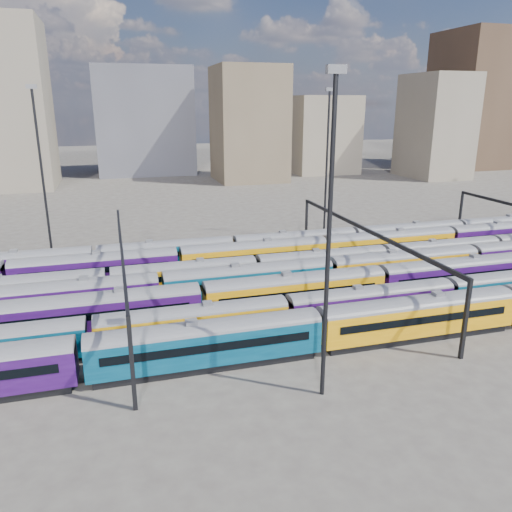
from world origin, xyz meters
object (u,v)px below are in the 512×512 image
object	(u,v)px
rake_1	(287,309)
rake_2	(202,298)
mast_2	(329,230)
rake_0	(506,301)

from	to	relation	value
rake_1	rake_2	size ratio (longest dim) A/B	0.90
mast_2	rake_2	bearing A→B (deg)	112.44
mast_2	rake_1	bearing A→B (deg)	85.01
rake_0	rake_2	size ratio (longest dim) A/B	1.00
rake_1	mast_2	size ratio (longest dim) A/B	4.56
rake_0	rake_1	xyz separation A→B (m)	(-23.11, 5.00, -0.28)
rake_2	mast_2	size ratio (longest dim) A/B	5.07
rake_1	rake_2	bearing A→B (deg)	148.21
rake_2	mast_2	distance (m)	21.52
rake_0	mast_2	distance (m)	27.52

